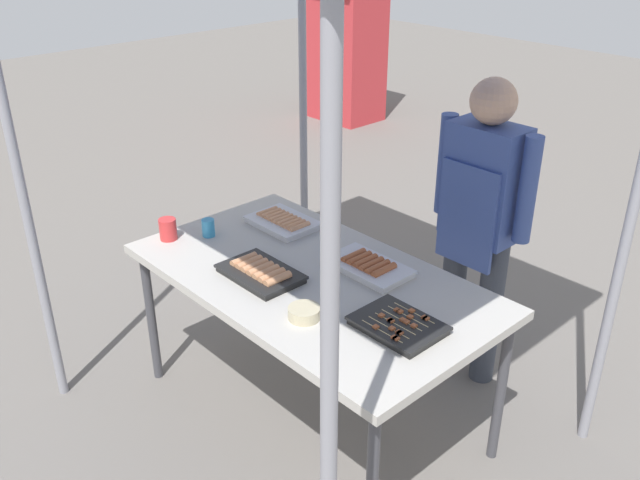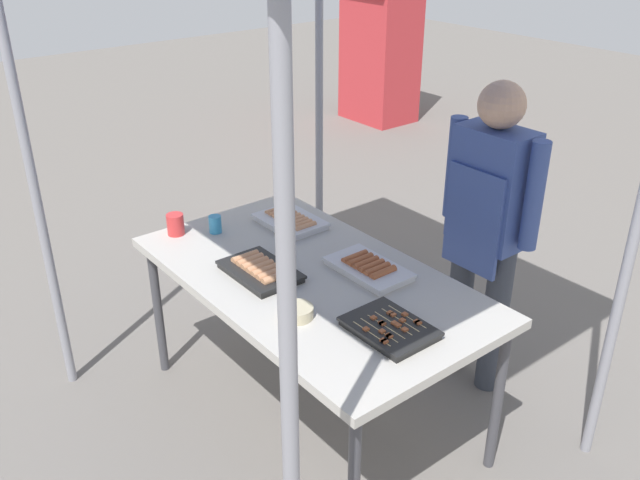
{
  "view_description": "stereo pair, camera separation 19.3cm",
  "coord_description": "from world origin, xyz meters",
  "px_view_note": "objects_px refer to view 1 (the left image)",
  "views": [
    {
      "loc": [
        1.89,
        -1.7,
        2.19
      ],
      "look_at": [
        0.0,
        0.05,
        0.9
      ],
      "focal_mm": 38.39,
      "sensor_mm": 36.0,
      "label": 1
    },
    {
      "loc": [
        2.01,
        -1.55,
        2.19
      ],
      "look_at": [
        0.0,
        0.05,
        0.9
      ],
      "focal_mm": 38.39,
      "sensor_mm": 36.0,
      "label": 2
    }
  ],
  "objects_px": {
    "condiment_bowl": "(304,313)",
    "drink_cup_near_edge": "(208,228)",
    "tray_pork_links": "(283,222)",
    "drink_cup_by_wok": "(168,229)",
    "tray_meat_skewers": "(398,325)",
    "vendor_woman": "(480,212)",
    "tray_spring_rolls": "(368,266)",
    "neighbor_stall_left": "(346,31)",
    "stall_table": "(311,286)",
    "tray_grilled_sausages": "(261,272)"
  },
  "relations": [
    {
      "from": "tray_pork_links",
      "to": "drink_cup_by_wok",
      "type": "bearing_deg",
      "value": -117.31
    },
    {
      "from": "tray_spring_rolls",
      "to": "tray_grilled_sausages",
      "type": "bearing_deg",
      "value": -125.7
    },
    {
      "from": "stall_table",
      "to": "tray_grilled_sausages",
      "type": "relative_size",
      "value": 4.52
    },
    {
      "from": "stall_table",
      "to": "tray_grilled_sausages",
      "type": "xyz_separation_m",
      "value": [
        -0.13,
        -0.17,
        0.08
      ]
    },
    {
      "from": "vendor_woman",
      "to": "neighbor_stall_left",
      "type": "height_order",
      "value": "neighbor_stall_left"
    },
    {
      "from": "stall_table",
      "to": "tray_meat_skewers",
      "type": "xyz_separation_m",
      "value": [
        0.52,
        -0.04,
        0.07
      ]
    },
    {
      "from": "stall_table",
      "to": "tray_spring_rolls",
      "type": "distance_m",
      "value": 0.26
    },
    {
      "from": "tray_pork_links",
      "to": "tray_meat_skewers",
      "type": "bearing_deg",
      "value": -15.1
    },
    {
      "from": "tray_pork_links",
      "to": "neighbor_stall_left",
      "type": "height_order",
      "value": "neighbor_stall_left"
    },
    {
      "from": "tray_pork_links",
      "to": "vendor_woman",
      "type": "height_order",
      "value": "vendor_woman"
    },
    {
      "from": "stall_table",
      "to": "drink_cup_near_edge",
      "type": "distance_m",
      "value": 0.63
    },
    {
      "from": "tray_spring_rolls",
      "to": "neighbor_stall_left",
      "type": "relative_size",
      "value": 0.2
    },
    {
      "from": "condiment_bowl",
      "to": "neighbor_stall_left",
      "type": "relative_size",
      "value": 0.07
    },
    {
      "from": "tray_pork_links",
      "to": "neighbor_stall_left",
      "type": "distance_m",
      "value": 4.4
    },
    {
      "from": "condiment_bowl",
      "to": "stall_table",
      "type": "bearing_deg",
      "value": 133.17
    },
    {
      "from": "vendor_woman",
      "to": "tray_pork_links",
      "type": "bearing_deg",
      "value": 38.56
    },
    {
      "from": "stall_table",
      "to": "tray_grilled_sausages",
      "type": "bearing_deg",
      "value": -128.09
    },
    {
      "from": "tray_grilled_sausages",
      "to": "vendor_woman",
      "type": "bearing_deg",
      "value": 67.53
    },
    {
      "from": "tray_meat_skewers",
      "to": "tray_spring_rolls",
      "type": "relative_size",
      "value": 0.87
    },
    {
      "from": "drink_cup_by_wok",
      "to": "stall_table",
      "type": "bearing_deg",
      "value": 20.22
    },
    {
      "from": "stall_table",
      "to": "tray_grilled_sausages",
      "type": "height_order",
      "value": "tray_grilled_sausages"
    },
    {
      "from": "stall_table",
      "to": "neighbor_stall_left",
      "type": "relative_size",
      "value": 0.86
    },
    {
      "from": "drink_cup_near_edge",
      "to": "neighbor_stall_left",
      "type": "relative_size",
      "value": 0.05
    },
    {
      "from": "tray_meat_skewers",
      "to": "drink_cup_by_wok",
      "type": "relative_size",
      "value": 3.17
    },
    {
      "from": "tray_meat_skewers",
      "to": "drink_cup_near_edge",
      "type": "height_order",
      "value": "drink_cup_near_edge"
    },
    {
      "from": "condiment_bowl",
      "to": "tray_grilled_sausages",
      "type": "bearing_deg",
      "value": 168.49
    },
    {
      "from": "tray_meat_skewers",
      "to": "condiment_bowl",
      "type": "relative_size",
      "value": 2.57
    },
    {
      "from": "tray_meat_skewers",
      "to": "tray_spring_rolls",
      "type": "bearing_deg",
      "value": 147.68
    },
    {
      "from": "vendor_woman",
      "to": "neighbor_stall_left",
      "type": "relative_size",
      "value": 0.81
    },
    {
      "from": "drink_cup_near_edge",
      "to": "tray_meat_skewers",
      "type": "bearing_deg",
      "value": 3.41
    },
    {
      "from": "drink_cup_near_edge",
      "to": "drink_cup_by_wok",
      "type": "height_order",
      "value": "drink_cup_by_wok"
    },
    {
      "from": "neighbor_stall_left",
      "to": "tray_meat_skewers",
      "type": "bearing_deg",
      "value": -42.62
    },
    {
      "from": "tray_grilled_sausages",
      "to": "neighbor_stall_left",
      "type": "relative_size",
      "value": 0.19
    },
    {
      "from": "stall_table",
      "to": "neighbor_stall_left",
      "type": "distance_m",
      "value": 4.88
    },
    {
      "from": "tray_pork_links",
      "to": "stall_table",
      "type": "bearing_deg",
      "value": -26.43
    },
    {
      "from": "stall_table",
      "to": "neighbor_stall_left",
      "type": "bearing_deg",
      "value": 133.53
    },
    {
      "from": "condiment_bowl",
      "to": "drink_cup_near_edge",
      "type": "height_order",
      "value": "drink_cup_near_edge"
    },
    {
      "from": "drink_cup_by_wok",
      "to": "tray_pork_links",
      "type": "bearing_deg",
      "value": 62.69
    },
    {
      "from": "tray_spring_rolls",
      "to": "drink_cup_near_edge",
      "type": "height_order",
      "value": "drink_cup_near_edge"
    },
    {
      "from": "tray_meat_skewers",
      "to": "drink_cup_near_edge",
      "type": "distance_m",
      "value": 1.14
    },
    {
      "from": "tray_grilled_sausages",
      "to": "condiment_bowl",
      "type": "height_order",
      "value": "tray_grilled_sausages"
    },
    {
      "from": "tray_pork_links",
      "to": "condiment_bowl",
      "type": "distance_m",
      "value": 0.83
    },
    {
      "from": "drink_cup_near_edge",
      "to": "vendor_woman",
      "type": "xyz_separation_m",
      "value": [
        0.88,
        0.91,
        0.09
      ]
    },
    {
      "from": "tray_pork_links",
      "to": "drink_cup_near_edge",
      "type": "distance_m",
      "value": 0.37
    },
    {
      "from": "condiment_bowl",
      "to": "drink_cup_by_wok",
      "type": "distance_m",
      "value": 0.94
    },
    {
      "from": "stall_table",
      "to": "drink_cup_near_edge",
      "type": "bearing_deg",
      "value": -170.33
    },
    {
      "from": "tray_grilled_sausages",
      "to": "drink_cup_near_edge",
      "type": "height_order",
      "value": "drink_cup_near_edge"
    },
    {
      "from": "tray_pork_links",
      "to": "condiment_bowl",
      "type": "bearing_deg",
      "value": -34.45
    },
    {
      "from": "neighbor_stall_left",
      "to": "vendor_woman",
      "type": "bearing_deg",
      "value": -36.87
    },
    {
      "from": "condiment_bowl",
      "to": "drink_cup_near_edge",
      "type": "relative_size",
      "value": 1.49
    }
  ]
}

